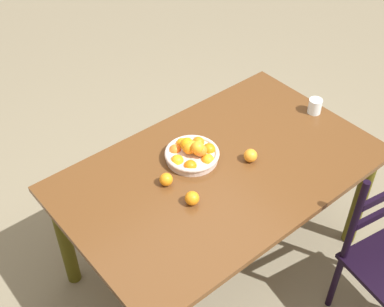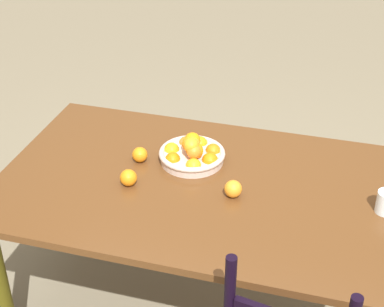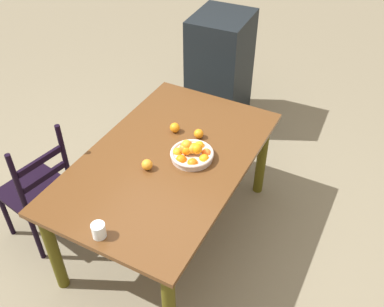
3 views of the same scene
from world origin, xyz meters
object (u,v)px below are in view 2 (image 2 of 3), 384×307
object	(u,v)px
orange_loose_0	(128,178)
orange_loose_1	(140,155)
dining_table	(198,203)
fruit_bowl	(192,153)
orange_loose_2	(233,189)

from	to	relation	value
orange_loose_0	orange_loose_1	bearing A→B (deg)	-84.71
dining_table	fruit_bowl	xyz separation A→B (m)	(0.07, -0.15, 0.15)
fruit_bowl	orange_loose_1	distance (m)	0.23
orange_loose_0	orange_loose_2	distance (m)	0.44
orange_loose_2	orange_loose_1	bearing A→B (deg)	-17.72
dining_table	orange_loose_0	distance (m)	0.32
orange_loose_0	fruit_bowl	bearing A→B (deg)	-130.03
orange_loose_0	orange_loose_2	bearing A→B (deg)	-174.81
dining_table	orange_loose_1	bearing A→B (deg)	-16.90
fruit_bowl	orange_loose_0	size ratio (longest dim) A/B	4.13
orange_loose_1	dining_table	bearing A→B (deg)	163.10
fruit_bowl	orange_loose_2	size ratio (longest dim) A/B	4.07
orange_loose_2	dining_table	bearing A→B (deg)	-19.19
orange_loose_0	orange_loose_2	size ratio (longest dim) A/B	0.99
orange_loose_0	orange_loose_1	distance (m)	0.18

